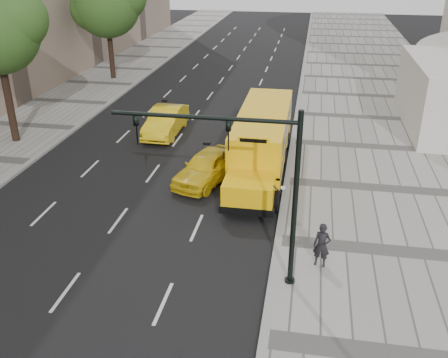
% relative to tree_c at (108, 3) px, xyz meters
% --- Properties ---
extents(ground, '(140.00, 140.00, 0.00)m').
position_rel_tree_c_xyz_m(ground, '(10.39, -18.68, -6.45)').
color(ground, black).
rests_on(ground, ground).
extents(sidewalk_museum, '(12.00, 140.00, 0.15)m').
position_rel_tree_c_xyz_m(sidewalk_museum, '(22.39, -18.68, -6.37)').
color(sidewalk_museum, gray).
rests_on(sidewalk_museum, ground).
extents(curb_museum, '(0.30, 140.00, 0.15)m').
position_rel_tree_c_xyz_m(curb_museum, '(16.39, -18.68, -6.37)').
color(curb_museum, gray).
rests_on(curb_museum, ground).
extents(curb_far, '(0.30, 140.00, 0.15)m').
position_rel_tree_c_xyz_m(curb_far, '(2.39, -18.68, -6.37)').
color(curb_far, gray).
rests_on(curb_far, ground).
extents(tree_c, '(6.33, 5.63, 9.22)m').
position_rel_tree_c_xyz_m(tree_c, '(0.00, 0.00, 0.00)').
color(tree_c, black).
rests_on(tree_c, ground).
extents(school_bus, '(2.96, 11.56, 3.19)m').
position_rel_tree_c_xyz_m(school_bus, '(14.89, -16.77, -4.69)').
color(school_bus, '#FFBC09').
rests_on(school_bus, ground).
extents(taxi_near, '(3.22, 4.99, 1.58)m').
position_rel_tree_c_xyz_m(taxi_near, '(12.39, -19.09, -5.66)').
color(taxi_near, yellow).
rests_on(taxi_near, ground).
extents(taxi_far, '(1.80, 5.07, 1.67)m').
position_rel_tree_c_xyz_m(taxi_far, '(8.41, -12.71, -5.62)').
color(taxi_far, yellow).
rests_on(taxi_far, ground).
extents(pedestrian, '(0.69, 0.53, 1.70)m').
position_rel_tree_c_xyz_m(pedestrian, '(18.04, -25.74, -5.45)').
color(pedestrian, black).
rests_on(pedestrian, sidewalk_museum).
extents(traffic_signal, '(6.18, 0.36, 6.40)m').
position_rel_tree_c_xyz_m(traffic_signal, '(15.59, -26.93, -2.36)').
color(traffic_signal, black).
rests_on(traffic_signal, ground).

